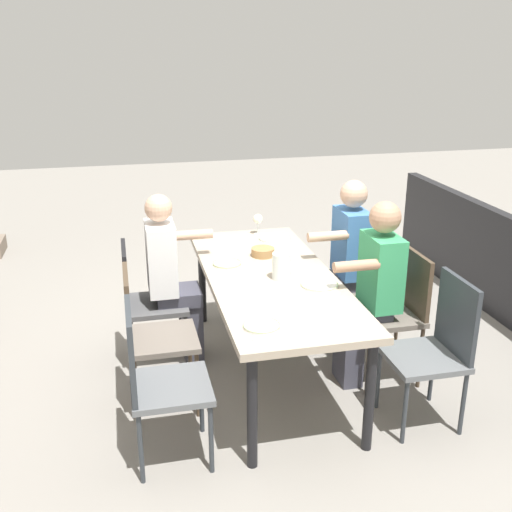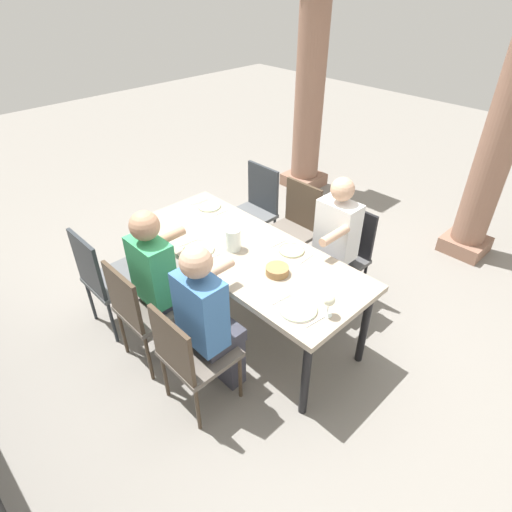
{
  "view_description": "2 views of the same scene",
  "coord_description": "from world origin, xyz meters",
  "px_view_note": "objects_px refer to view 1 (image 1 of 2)",
  "views": [
    {
      "loc": [
        -3.71,
        0.96,
        2.28
      ],
      "look_at": [
        0.03,
        0.1,
        0.89
      ],
      "focal_mm": 42.51,
      "sensor_mm": 36.0,
      "label": 1
    },
    {
      "loc": [
        2.06,
        -1.87,
        2.65
      ],
      "look_at": [
        0.14,
        -0.02,
        0.79
      ],
      "focal_mm": 29.8,
      "sensor_mm": 36.0,
      "label": 2
    }
  ],
  "objects_px": {
    "chair_east_north": "(144,297)",
    "diner_woman_green": "(371,288)",
    "diner_guest_third": "(343,258)",
    "wine_glass_3": "(258,219)",
    "chair_mid_north": "(149,330)",
    "plate_0": "(262,325)",
    "plate_1": "(319,284)",
    "bread_basket": "(263,252)",
    "plate_2": "(227,263)",
    "chair_west_north": "(155,376)",
    "chair_west_south": "(437,344)",
    "water_pitcher": "(281,267)",
    "dining_table": "(271,284)",
    "diner_man_white": "(171,275)",
    "plate_3": "(275,238)",
    "chair_mid_south": "(397,306)",
    "chair_east_south": "(364,279)"
  },
  "relations": [
    {
      "from": "diner_man_white",
      "to": "plate_2",
      "type": "xyz_separation_m",
      "value": [
        -0.1,
        -0.39,
        0.09
      ]
    },
    {
      "from": "chair_west_south",
      "to": "diner_man_white",
      "type": "relative_size",
      "value": 0.74
    },
    {
      "from": "diner_guest_third",
      "to": "water_pitcher",
      "type": "distance_m",
      "value": 0.76
    },
    {
      "from": "plate_2",
      "to": "diner_guest_third",
      "type": "bearing_deg",
      "value": -83.9
    },
    {
      "from": "diner_man_white",
      "to": "plate_0",
      "type": "distance_m",
      "value": 1.19
    },
    {
      "from": "wine_glass_3",
      "to": "diner_woman_green",
      "type": "bearing_deg",
      "value": -155.57
    },
    {
      "from": "plate_1",
      "to": "bread_basket",
      "type": "bearing_deg",
      "value": 19.3
    },
    {
      "from": "chair_mid_north",
      "to": "plate_3",
      "type": "xyz_separation_m",
      "value": [
        0.97,
        -1.07,
        0.22
      ]
    },
    {
      "from": "diner_woman_green",
      "to": "diner_man_white",
      "type": "bearing_deg",
      "value": 65.24
    },
    {
      "from": "chair_mid_north",
      "to": "wine_glass_3",
      "type": "relative_size",
      "value": 5.61
    },
    {
      "from": "chair_mid_south",
      "to": "chair_east_north",
      "type": "height_order",
      "value": "chair_mid_south"
    },
    {
      "from": "chair_west_south",
      "to": "plate_3",
      "type": "relative_size",
      "value": 3.67
    },
    {
      "from": "chair_east_south",
      "to": "diner_guest_third",
      "type": "relative_size",
      "value": 0.68
    },
    {
      "from": "chair_west_south",
      "to": "diner_woman_green",
      "type": "relative_size",
      "value": 0.73
    },
    {
      "from": "chair_mid_north",
      "to": "diner_woman_green",
      "type": "bearing_deg",
      "value": -90.11
    },
    {
      "from": "diner_woman_green",
      "to": "wine_glass_3",
      "type": "xyz_separation_m",
      "value": [
        1.14,
        0.52,
        0.19
      ]
    },
    {
      "from": "plate_3",
      "to": "water_pitcher",
      "type": "distance_m",
      "value": 0.85
    },
    {
      "from": "diner_guest_third",
      "to": "bread_basket",
      "type": "xyz_separation_m",
      "value": [
        0.03,
        0.62,
        0.09
      ]
    },
    {
      "from": "plate_0",
      "to": "water_pitcher",
      "type": "height_order",
      "value": "water_pitcher"
    },
    {
      "from": "plate_1",
      "to": "water_pitcher",
      "type": "height_order",
      "value": "water_pitcher"
    },
    {
      "from": "chair_mid_north",
      "to": "plate_0",
      "type": "xyz_separation_m",
      "value": [
        -0.53,
        -0.6,
        0.22
      ]
    },
    {
      "from": "plate_0",
      "to": "diner_woman_green",
      "type": "bearing_deg",
      "value": -59.29
    },
    {
      "from": "chair_west_south",
      "to": "plate_0",
      "type": "distance_m",
      "value": 1.12
    },
    {
      "from": "chair_west_north",
      "to": "chair_west_south",
      "type": "relative_size",
      "value": 1.0
    },
    {
      "from": "chair_east_south",
      "to": "plate_1",
      "type": "height_order",
      "value": "chair_east_south"
    },
    {
      "from": "diner_guest_third",
      "to": "wine_glass_3",
      "type": "distance_m",
      "value": 0.79
    },
    {
      "from": "wine_glass_3",
      "to": "chair_mid_north",
      "type": "bearing_deg",
      "value": 139.53
    },
    {
      "from": "chair_east_north",
      "to": "diner_man_white",
      "type": "xyz_separation_m",
      "value": [
        0.0,
        -0.2,
        0.15
      ]
    },
    {
      "from": "bread_basket",
      "to": "chair_west_north",
      "type": "bearing_deg",
      "value": 142.43
    },
    {
      "from": "chair_west_south",
      "to": "plate_1",
      "type": "height_order",
      "value": "chair_west_south"
    },
    {
      "from": "plate_2",
      "to": "bread_basket",
      "type": "relative_size",
      "value": 1.19
    },
    {
      "from": "chair_west_south",
      "to": "plate_3",
      "type": "distance_m",
      "value": 1.66
    },
    {
      "from": "dining_table",
      "to": "plate_3",
      "type": "bearing_deg",
      "value": -16.62
    },
    {
      "from": "water_pitcher",
      "to": "plate_3",
      "type": "bearing_deg",
      "value": -11.69
    },
    {
      "from": "chair_west_south",
      "to": "chair_east_south",
      "type": "distance_m",
      "value": 1.13
    },
    {
      "from": "chair_east_south",
      "to": "diner_woman_green",
      "type": "bearing_deg",
      "value": 161.21
    },
    {
      "from": "chair_mid_north",
      "to": "water_pitcher",
      "type": "bearing_deg",
      "value": -81.02
    },
    {
      "from": "dining_table",
      "to": "chair_east_north",
      "type": "distance_m",
      "value": 0.94
    },
    {
      "from": "plate_1",
      "to": "chair_east_south",
      "type": "bearing_deg",
      "value": -43.09
    },
    {
      "from": "chair_west_south",
      "to": "diner_guest_third",
      "type": "distance_m",
      "value": 1.16
    },
    {
      "from": "dining_table",
      "to": "wine_glass_3",
      "type": "distance_m",
      "value": 0.95
    },
    {
      "from": "chair_west_south",
      "to": "chair_east_south",
      "type": "bearing_deg",
      "value": 0.31
    },
    {
      "from": "dining_table",
      "to": "plate_1",
      "type": "height_order",
      "value": "plate_1"
    },
    {
      "from": "water_pitcher",
      "to": "dining_table",
      "type": "bearing_deg",
      "value": 34.03
    },
    {
      "from": "chair_mid_south",
      "to": "plate_2",
      "type": "xyz_separation_m",
      "value": [
        0.49,
        1.1,
        0.23
      ]
    },
    {
      "from": "chair_east_north",
      "to": "diner_woman_green",
      "type": "bearing_deg",
      "value": -111.6
    },
    {
      "from": "chair_east_north",
      "to": "wine_glass_3",
      "type": "distance_m",
      "value": 1.17
    },
    {
      "from": "chair_west_north",
      "to": "chair_mid_north",
      "type": "distance_m",
      "value": 0.55
    },
    {
      "from": "chair_west_south",
      "to": "plate_2",
      "type": "height_order",
      "value": "chair_west_south"
    },
    {
      "from": "chair_west_north",
      "to": "diner_guest_third",
      "type": "xyz_separation_m",
      "value": [
        1.13,
        -1.51,
        0.16
      ]
    }
  ]
}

